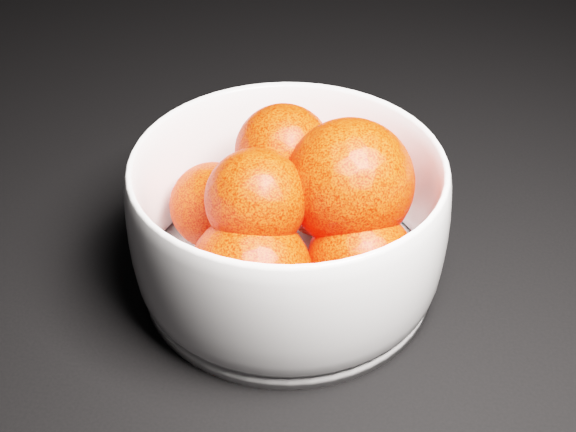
# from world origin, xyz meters

# --- Properties ---
(bowl) EXTENTS (0.21, 0.21, 0.10)m
(bowl) POSITION_xyz_m (-0.25, 0.25, 0.05)
(bowl) COLOR white
(bowl) RESTS_ON ground
(orange_pile) EXTENTS (0.17, 0.17, 0.12)m
(orange_pile) POSITION_xyz_m (-0.24, 0.25, 0.06)
(orange_pile) COLOR red
(orange_pile) RESTS_ON bowl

